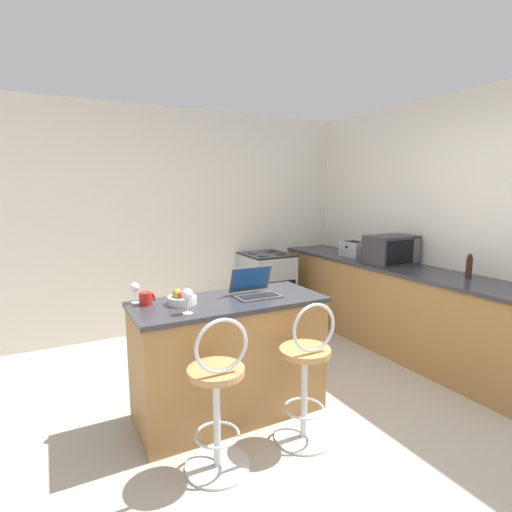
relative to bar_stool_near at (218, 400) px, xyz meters
The scene contains 15 objects.
ground_plane 0.87m from the bar_stool_near, 11.15° to the right, with size 20.00×20.00×0.00m, color #ADA393.
wall_back 2.83m from the bar_stool_near, 74.43° to the left, with size 12.00×0.06×2.60m.
breakfast_bar 0.62m from the bar_stool_near, 59.49° to the left, with size 1.39×0.61×0.89m.
counter_right 2.61m from the bar_stool_near, 21.66° to the left, with size 0.64×3.24×0.89m.
bar_stool_near is the anchor object (origin of this frame).
bar_stool_far 0.63m from the bar_stool_near, ahead, with size 0.40×0.40×0.98m.
laptop 0.92m from the bar_stool_near, 45.97° to the left, with size 0.33×0.26×0.21m.
microwave 2.68m from the bar_stool_near, 22.65° to the left, with size 0.52×0.35×0.31m.
toaster 2.93m from the bar_stool_near, 33.08° to the left, with size 0.25×0.31×0.18m.
stove_range 2.75m from the bar_stool_near, 54.71° to the left, with size 0.55×0.61×0.90m.
wine_glass_tall 0.67m from the bar_stool_near, 98.18° to the left, with size 0.08×0.08×0.17m.
pepper_mill 2.58m from the bar_stool_near, ahead, with size 0.05×0.05×0.22m.
mug_red 0.87m from the bar_stool_near, 109.51° to the left, with size 0.11×0.09×0.09m.
fruit_bowl 0.75m from the bar_stool_near, 92.22° to the left, with size 0.20×0.20×0.11m.
wine_glass_short 0.99m from the bar_stool_near, 111.46° to the left, with size 0.07×0.07×0.15m.
Camera 1 is at (-1.54, -1.89, 1.68)m, focal length 28.00 mm.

